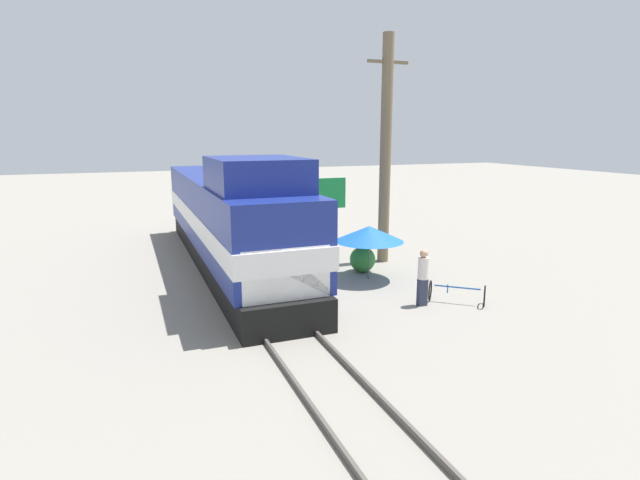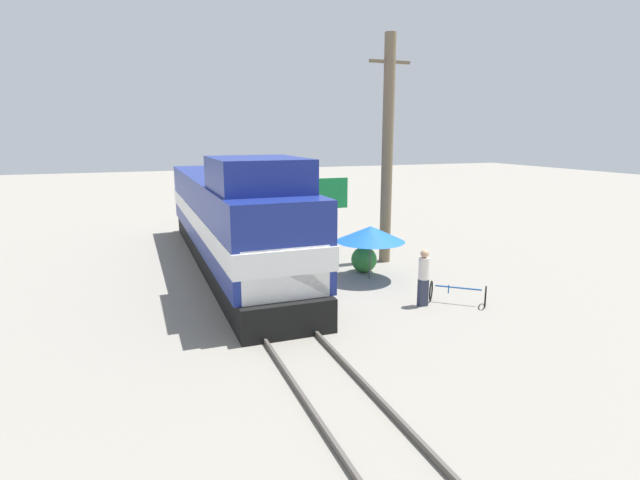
{
  "view_description": "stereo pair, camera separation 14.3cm",
  "coord_description": "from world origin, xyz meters",
  "px_view_note": "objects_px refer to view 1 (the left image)",
  "views": [
    {
      "loc": [
        -3.85,
        -16.69,
        5.43
      ],
      "look_at": [
        1.2,
        -3.8,
        2.45
      ],
      "focal_mm": 28.0,
      "sensor_mm": 36.0,
      "label": 1
    },
    {
      "loc": [
        -3.72,
        -16.74,
        5.43
      ],
      "look_at": [
        1.2,
        -3.8,
        2.45
      ],
      "focal_mm": 28.0,
      "sensor_mm": 36.0,
      "label": 2
    }
  ],
  "objects_px": {
    "vendor_umbrella": "(369,234)",
    "person_bystander": "(423,275)",
    "bicycle": "(457,293)",
    "utility_pole": "(386,151)",
    "locomotive": "(230,220)",
    "billboard_sign": "(324,198)"
  },
  "relations": [
    {
      "from": "bicycle",
      "to": "billboard_sign",
      "type": "bearing_deg",
      "value": -130.09
    },
    {
      "from": "vendor_umbrella",
      "to": "locomotive",
      "type": "bearing_deg",
      "value": 142.05
    },
    {
      "from": "locomotive",
      "to": "bicycle",
      "type": "relative_size",
      "value": 9.45
    },
    {
      "from": "vendor_umbrella",
      "to": "person_bystander",
      "type": "xyz_separation_m",
      "value": [
        0.25,
        -3.3,
        -0.74
      ]
    },
    {
      "from": "billboard_sign",
      "to": "person_bystander",
      "type": "bearing_deg",
      "value": -88.53
    },
    {
      "from": "utility_pole",
      "to": "vendor_umbrella",
      "type": "xyz_separation_m",
      "value": [
        -1.82,
        -2.23,
        -2.96
      ]
    },
    {
      "from": "vendor_umbrella",
      "to": "billboard_sign",
      "type": "xyz_separation_m",
      "value": [
        0.05,
        4.67,
        0.79
      ]
    },
    {
      "from": "vendor_umbrella",
      "to": "person_bystander",
      "type": "distance_m",
      "value": 3.39
    },
    {
      "from": "utility_pole",
      "to": "person_bystander",
      "type": "xyz_separation_m",
      "value": [
        -1.57,
        -5.53,
        -3.69
      ]
    },
    {
      "from": "utility_pole",
      "to": "person_bystander",
      "type": "distance_m",
      "value": 6.83
    },
    {
      "from": "utility_pole",
      "to": "bicycle",
      "type": "bearing_deg",
      "value": -93.91
    },
    {
      "from": "person_bystander",
      "to": "bicycle",
      "type": "xyz_separation_m",
      "value": [
        1.17,
        -0.22,
        -0.66
      ]
    },
    {
      "from": "locomotive",
      "to": "vendor_umbrella",
      "type": "relative_size",
      "value": 6.51
    },
    {
      "from": "vendor_umbrella",
      "to": "person_bystander",
      "type": "height_order",
      "value": "vendor_umbrella"
    },
    {
      "from": "locomotive",
      "to": "person_bystander",
      "type": "distance_m",
      "value": 8.36
    },
    {
      "from": "utility_pole",
      "to": "bicycle",
      "type": "distance_m",
      "value": 7.22
    },
    {
      "from": "utility_pole",
      "to": "vendor_umbrella",
      "type": "distance_m",
      "value": 4.12
    },
    {
      "from": "bicycle",
      "to": "utility_pole",
      "type": "bearing_deg",
      "value": -143.56
    },
    {
      "from": "billboard_sign",
      "to": "bicycle",
      "type": "height_order",
      "value": "billboard_sign"
    },
    {
      "from": "billboard_sign",
      "to": "person_bystander",
      "type": "distance_m",
      "value": 8.11
    },
    {
      "from": "vendor_umbrella",
      "to": "person_bystander",
      "type": "bearing_deg",
      "value": -85.61
    },
    {
      "from": "vendor_umbrella",
      "to": "bicycle",
      "type": "height_order",
      "value": "vendor_umbrella"
    }
  ]
}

